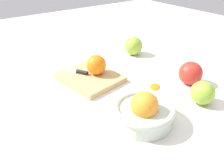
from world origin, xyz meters
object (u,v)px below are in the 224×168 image
at_px(bowl, 144,112).
at_px(apple_front_right, 133,46).
at_px(apple_front_left, 202,93).
at_px(apple_front_left_2, 191,73).
at_px(cutting_board, 90,78).
at_px(orange_on_board, 96,65).
at_px(knife, 74,71).

height_order(bowl, apple_front_right, bowl).
bearing_deg(apple_front_right, apple_front_left, 168.33).
xyz_separation_m(apple_front_right, apple_front_left_2, (-0.32, 0.01, 0.00)).
xyz_separation_m(apple_front_left, apple_front_left_2, (0.10, -0.07, 0.00)).
bearing_deg(cutting_board, apple_front_right, -72.20).
bearing_deg(apple_front_left, orange_on_board, 27.77).
xyz_separation_m(bowl, apple_front_left, (-0.04, -0.21, 0.00)).
relative_size(cutting_board, apple_front_left, 2.84).
height_order(bowl, apple_front_left, bowl).
distance_m(bowl, orange_on_board, 0.29).
height_order(orange_on_board, apple_front_left, orange_on_board).
bearing_deg(bowl, knife, 3.72).
bearing_deg(bowl, apple_front_right, -37.59).
distance_m(apple_front_right, apple_front_left_2, 0.32).
distance_m(cutting_board, knife, 0.07).
bearing_deg(apple_front_right, knife, 96.29).
distance_m(bowl, apple_front_left_2, 0.29).
bearing_deg(cutting_board, orange_on_board, -94.54).
bearing_deg(knife, apple_front_left, -149.03).
bearing_deg(cutting_board, bowl, 178.23).
relative_size(bowl, orange_on_board, 2.35).
xyz_separation_m(cutting_board, apple_front_right, (0.09, -0.28, 0.03)).
bearing_deg(orange_on_board, apple_front_right, -69.99).
bearing_deg(cutting_board, apple_front_left_2, -130.17).
height_order(orange_on_board, apple_front_left_2, orange_on_board).
bearing_deg(orange_on_board, apple_front_left, -152.23).
distance_m(bowl, apple_front_right, 0.48).
height_order(cutting_board, apple_front_left, apple_front_left).
bearing_deg(bowl, apple_front_left, -99.94).
height_order(cutting_board, apple_front_left_2, apple_front_left_2).
bearing_deg(orange_on_board, apple_front_left_2, -132.97).
relative_size(knife, apple_front_right, 1.76).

